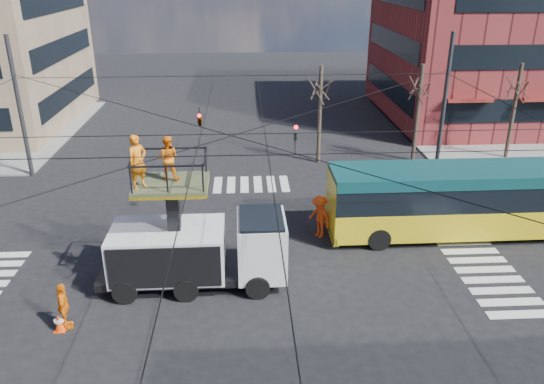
{
  "coord_description": "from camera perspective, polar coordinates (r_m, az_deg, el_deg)",
  "views": [
    {
      "loc": [
        0.44,
        -17.56,
        11.25
      ],
      "look_at": [
        1.53,
        2.74,
        2.6
      ],
      "focal_mm": 35.0,
      "sensor_mm": 36.0,
      "label": 1
    }
  ],
  "objects": [
    {
      "name": "utility_truck",
      "position": [
        19.99,
        -8.05,
        -4.78
      ],
      "size": [
        7.02,
        2.7,
        6.09
      ],
      "rotation": [
        0.0,
        0.0,
        0.01
      ],
      "color": "black",
      "rests_on": "ground"
    },
    {
      "name": "tree_b",
      "position": [
        33.47,
        15.66,
        10.8
      ],
      "size": [
        2.0,
        2.0,
        6.0
      ],
      "color": "#382B21",
      "rests_on": "ground"
    },
    {
      "name": "city_bus",
      "position": [
        25.26,
        21.02,
        -0.72
      ],
      "size": [
        13.1,
        2.74,
        3.2
      ],
      "rotation": [
        0.0,
        0.0,
        0.01
      ],
      "color": "gold",
      "rests_on": "ground"
    },
    {
      "name": "building_ne",
      "position": [
        46.99,
        25.24,
        15.79
      ],
      "size": [
        20.06,
        16.06,
        14.0
      ],
      "color": "maroon",
      "rests_on": "ground"
    },
    {
      "name": "overhead_network",
      "position": [
        19.28,
        -4.39,
        1.8
      ],
      "size": [
        24.24,
        24.24,
        8.0
      ],
      "color": "#2D2D30",
      "rests_on": "ground"
    },
    {
      "name": "flagger",
      "position": [
        23.76,
        5.12,
        -2.64
      ],
      "size": [
        1.32,
        1.47,
        1.98
      ],
      "primitive_type": "imported",
      "rotation": [
        0.0,
        0.0,
        -0.98
      ],
      "color": "#FF4910",
      "rests_on": "ground"
    },
    {
      "name": "worker_ground",
      "position": [
        19.3,
        -21.49,
        -11.39
      ],
      "size": [
        0.68,
        1.07,
        1.7
      ],
      "primitive_type": "imported",
      "rotation": [
        0.0,
        0.0,
        1.86
      ],
      "color": "orange",
      "rests_on": "ground"
    },
    {
      "name": "traffic_cone",
      "position": [
        19.55,
        -21.9,
        -12.9
      ],
      "size": [
        0.36,
        0.36,
        0.62
      ],
      "primitive_type": "cone",
      "color": "#FF460A",
      "rests_on": "ground"
    },
    {
      "name": "tree_c",
      "position": [
        35.82,
        24.95,
        10.29
      ],
      "size": [
        2.0,
        2.0,
        6.0
      ],
      "color": "#382B21",
      "rests_on": "ground"
    },
    {
      "name": "tree_a",
      "position": [
        32.09,
        5.26,
        11.04
      ],
      "size": [
        2.0,
        2.0,
        6.0
      ],
      "color": "#382B21",
      "rests_on": "ground"
    },
    {
      "name": "sidewalk_ne",
      "position": [
        45.11,
        24.33,
        6.63
      ],
      "size": [
        18.0,
        18.0,
        0.12
      ],
      "primitive_type": "cube",
      "color": "slate",
      "rests_on": "ground"
    },
    {
      "name": "ground",
      "position": [
        20.86,
        -3.85,
        -9.65
      ],
      "size": [
        120.0,
        120.0,
        0.0
      ],
      "primitive_type": "plane",
      "color": "black",
      "rests_on": "ground"
    },
    {
      "name": "crosswalks",
      "position": [
        20.86,
        -3.85,
        -9.62
      ],
      "size": [
        22.4,
        22.4,
        0.02
      ],
      "primitive_type": null,
      "color": "silver",
      "rests_on": "ground"
    }
  ]
}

